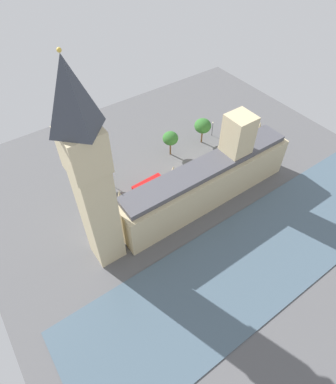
{
  "coord_description": "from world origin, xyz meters",
  "views": [
    {
      "loc": [
        -51.97,
        49.71,
        77.33
      ],
      "look_at": [
        1.0,
        12.15,
        7.89
      ],
      "focal_mm": 30.14,
      "sensor_mm": 36.0,
      "label": 1
    }
  ],
  "objects_px": {
    "pedestrian_under_trees": "(195,176)",
    "plane_tree_leading": "(203,126)",
    "car_dark_green_near_tower": "(224,152)",
    "parliament_building": "(210,179)",
    "plane_tree_trailing": "(170,138)",
    "car_yellow_cab_opposite_hall": "(167,178)",
    "plane_tree_kerbside": "(90,177)",
    "plane_tree_corner": "(100,172)",
    "pedestrian_midblock": "(159,196)",
    "street_lamp_slot_10": "(213,126)",
    "double_decker_bus_far_end": "(148,186)",
    "street_lamp_by_river_gate": "(106,174)",
    "clock_tower": "(90,176)"
  },
  "relations": [
    {
      "from": "pedestrian_midblock",
      "to": "street_lamp_slot_10",
      "type": "xyz_separation_m",
      "value": [
        15.54,
        -35.51,
        3.62
      ]
    },
    {
      "from": "plane_tree_leading",
      "to": "plane_tree_trailing",
      "type": "xyz_separation_m",
      "value": [
        1.04,
        13.91,
        -0.2
      ]
    },
    {
      "from": "car_dark_green_near_tower",
      "to": "pedestrian_midblock",
      "type": "bearing_deg",
      "value": 95.69
    },
    {
      "from": "plane_tree_corner",
      "to": "street_lamp_by_river_gate",
      "type": "distance_m",
      "value": 3.87
    },
    {
      "from": "pedestrian_under_trees",
      "to": "street_lamp_slot_10",
      "type": "height_order",
      "value": "street_lamp_slot_10"
    },
    {
      "from": "pedestrian_under_trees",
      "to": "plane_tree_leading",
      "type": "bearing_deg",
      "value": 107.27
    },
    {
      "from": "clock_tower",
      "to": "street_lamp_slot_10",
      "type": "relative_size",
      "value": 9.03
    },
    {
      "from": "pedestrian_under_trees",
      "to": "plane_tree_corner",
      "type": "bearing_deg",
      "value": -143.77
    },
    {
      "from": "plane_tree_corner",
      "to": "street_lamp_slot_10",
      "type": "bearing_deg",
      "value": -89.05
    },
    {
      "from": "car_yellow_cab_opposite_hall",
      "to": "plane_tree_kerbside",
      "type": "relative_size",
      "value": 0.54
    },
    {
      "from": "double_decker_bus_far_end",
      "to": "street_lamp_by_river_gate",
      "type": "bearing_deg",
      "value": -143.54
    },
    {
      "from": "plane_tree_corner",
      "to": "street_lamp_by_river_gate",
      "type": "height_order",
      "value": "plane_tree_corner"
    },
    {
      "from": "car_yellow_cab_opposite_hall",
      "to": "plane_tree_trailing",
      "type": "distance_m",
      "value": 14.88
    },
    {
      "from": "pedestrian_under_trees",
      "to": "plane_tree_leading",
      "type": "relative_size",
      "value": 0.16
    },
    {
      "from": "plane_tree_leading",
      "to": "clock_tower",
      "type": "bearing_deg",
      "value": 113.82
    },
    {
      "from": "double_decker_bus_far_end",
      "to": "plane_tree_corner",
      "type": "relative_size",
      "value": 1.05
    },
    {
      "from": "plane_tree_kerbside",
      "to": "pedestrian_under_trees",
      "type": "bearing_deg",
      "value": -114.36
    },
    {
      "from": "parliament_building",
      "to": "plane_tree_corner",
      "type": "bearing_deg",
      "value": 48.1
    },
    {
      "from": "street_lamp_slot_10",
      "to": "plane_tree_kerbside",
      "type": "bearing_deg",
      "value": 90.64
    },
    {
      "from": "car_yellow_cab_opposite_hall",
      "to": "street_lamp_by_river_gate",
      "type": "xyz_separation_m",
      "value": [
        10.03,
        17.3,
        3.34
      ]
    },
    {
      "from": "car_dark_green_near_tower",
      "to": "pedestrian_under_trees",
      "type": "relative_size",
      "value": 2.88
    },
    {
      "from": "parliament_building",
      "to": "plane_tree_kerbside",
      "type": "height_order",
      "value": "parliament_building"
    },
    {
      "from": "pedestrian_under_trees",
      "to": "plane_tree_trailing",
      "type": "xyz_separation_m",
      "value": [
        14.96,
        -0.2,
        6.49
      ]
    },
    {
      "from": "parliament_building",
      "to": "plane_tree_trailing",
      "type": "bearing_deg",
      "value": -5.82
    },
    {
      "from": "pedestrian_midblock",
      "to": "pedestrian_under_trees",
      "type": "relative_size",
      "value": 1.04
    },
    {
      "from": "plane_tree_trailing",
      "to": "street_lamp_slot_10",
      "type": "relative_size",
      "value": 1.54
    },
    {
      "from": "plane_tree_trailing",
      "to": "plane_tree_corner",
      "type": "relative_size",
      "value": 0.95
    },
    {
      "from": "clock_tower",
      "to": "double_decker_bus_far_end",
      "type": "relative_size",
      "value": 5.35
    },
    {
      "from": "car_dark_green_near_tower",
      "to": "plane_tree_kerbside",
      "type": "height_order",
      "value": "plane_tree_kerbside"
    },
    {
      "from": "plane_tree_trailing",
      "to": "plane_tree_kerbside",
      "type": "bearing_deg",
      "value": 91.36
    },
    {
      "from": "pedestrian_under_trees",
      "to": "car_yellow_cab_opposite_hall",
      "type": "bearing_deg",
      "value": -146.17
    },
    {
      "from": "plane_tree_corner",
      "to": "pedestrian_midblock",
      "type": "bearing_deg",
      "value": -139.27
    },
    {
      "from": "pedestrian_under_trees",
      "to": "double_decker_bus_far_end",
      "type": "bearing_deg",
      "value": -129.59
    },
    {
      "from": "parliament_building",
      "to": "street_lamp_by_river_gate",
      "type": "height_order",
      "value": "parliament_building"
    },
    {
      "from": "plane_tree_kerbside",
      "to": "double_decker_bus_far_end",
      "type": "bearing_deg",
      "value": -126.08
    },
    {
      "from": "car_dark_green_near_tower",
      "to": "plane_tree_kerbside",
      "type": "bearing_deg",
      "value": 75.24
    },
    {
      "from": "clock_tower",
      "to": "pedestrian_midblock",
      "type": "xyz_separation_m",
      "value": [
        8.5,
        -22.97,
        -28.57
      ]
    },
    {
      "from": "car_dark_green_near_tower",
      "to": "car_yellow_cab_opposite_hall",
      "type": "relative_size",
      "value": 1.01
    },
    {
      "from": "street_lamp_slot_10",
      "to": "plane_tree_trailing",
      "type": "bearing_deg",
      "value": 89.48
    },
    {
      "from": "clock_tower",
      "to": "plane_tree_corner",
      "type": "relative_size",
      "value": 5.61
    },
    {
      "from": "car_dark_green_near_tower",
      "to": "plane_tree_leading",
      "type": "bearing_deg",
      "value": 9.25
    },
    {
      "from": "parliament_building",
      "to": "clock_tower",
      "type": "bearing_deg",
      "value": 90.06
    },
    {
      "from": "plane_tree_trailing",
      "to": "street_lamp_slot_10",
      "type": "distance_m",
      "value": 20.07
    },
    {
      "from": "plane_tree_kerbside",
      "to": "street_lamp_slot_10",
      "type": "relative_size",
      "value": 1.38
    },
    {
      "from": "parliament_building",
      "to": "plane_tree_leading",
      "type": "xyz_separation_m",
      "value": [
        23.15,
        -16.38,
        -0.63
      ]
    },
    {
      "from": "pedestrian_under_trees",
      "to": "plane_tree_kerbside",
      "type": "height_order",
      "value": "plane_tree_kerbside"
    },
    {
      "from": "clock_tower",
      "to": "car_yellow_cab_opposite_hall",
      "type": "relative_size",
      "value": 12.15
    },
    {
      "from": "parliament_building",
      "to": "pedestrian_under_trees",
      "type": "relative_size",
      "value": 35.99
    },
    {
      "from": "double_decker_bus_far_end",
      "to": "pedestrian_midblock",
      "type": "distance_m",
      "value": 5.03
    },
    {
      "from": "car_dark_green_near_tower",
      "to": "plane_tree_corner",
      "type": "bearing_deg",
      "value": 74.64
    }
  ]
}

